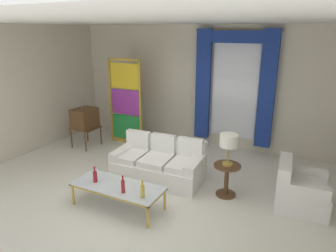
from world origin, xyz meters
TOP-DOWN VIEW (x-y plane):
  - ground_plane at (0.00, 0.00)m, footprint 16.00×16.00m
  - wall_rear at (0.00, 3.06)m, footprint 8.00×0.12m
  - wall_left at (-3.66, 0.60)m, footprint 0.12×7.00m
  - ceiling_slab at (0.00, 0.80)m, footprint 8.00×7.60m
  - curtained_window at (0.72, 2.89)m, footprint 2.00×0.17m
  - couch_white_long at (-0.12, 0.71)m, footprint 1.80×1.01m
  - coffee_table at (-0.23, -0.58)m, footprint 1.55×0.63m
  - bottle_blue_decanter at (0.35, -0.72)m, footprint 0.06×0.06m
  - bottle_crystal_tall at (-0.01, -0.73)m, footprint 0.06×0.06m
  - bottle_amber_squat at (-0.63, -0.65)m, footprint 0.07×0.07m
  - vintage_tv at (-2.63, 1.41)m, footprint 0.62×0.62m
  - armchair_white at (2.46, 0.80)m, footprint 0.88×0.87m
  - stained_glass_divider at (-1.85, 2.08)m, footprint 0.95×0.05m
  - peacock_figurine at (-1.46, 1.68)m, footprint 0.44×0.60m
  - round_side_table at (1.28, 0.62)m, footprint 0.48×0.48m
  - table_lamp_brass at (1.28, 0.62)m, footprint 0.32×0.32m

SIDE VIEW (x-z plane):
  - ground_plane at x=0.00m, z-range 0.00..0.00m
  - peacock_figurine at x=-1.46m, z-range -0.03..0.47m
  - armchair_white at x=2.46m, z-range -0.11..0.69m
  - couch_white_long at x=-0.12m, z-range -0.13..0.73m
  - round_side_table at x=1.28m, z-range 0.06..0.65m
  - coffee_table at x=-0.23m, z-range 0.17..0.58m
  - bottle_amber_squat at x=-0.63m, z-range 0.38..0.66m
  - bottle_blue_decanter at x=0.35m, z-range 0.38..0.67m
  - bottle_crystal_tall at x=-0.01m, z-range 0.38..0.68m
  - vintage_tv at x=-2.63m, z-range 0.06..1.40m
  - table_lamp_brass at x=1.28m, z-range 0.74..1.31m
  - stained_glass_divider at x=-1.85m, z-range -0.04..2.16m
  - wall_rear at x=0.00m, z-range 0.00..3.00m
  - wall_left at x=-3.66m, z-range 0.00..3.00m
  - curtained_window at x=0.72m, z-range 0.39..3.09m
  - ceiling_slab at x=0.00m, z-range 3.00..3.04m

